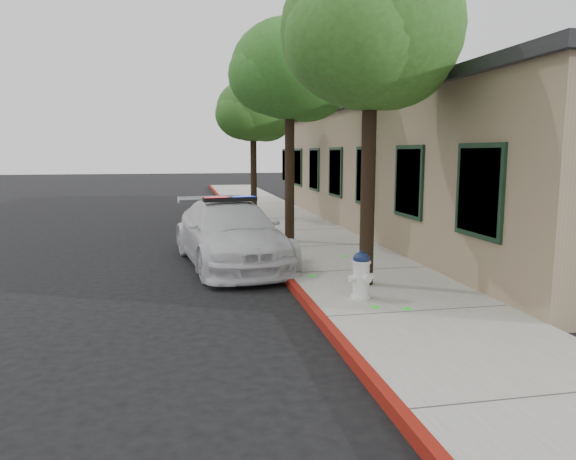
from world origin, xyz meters
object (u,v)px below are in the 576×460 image
(clapboard_building, at_px, (445,167))
(police_car, at_px, (231,233))
(fire_hydrant, at_px, (361,275))
(street_tree_mid, at_px, (290,74))
(street_tree_far, at_px, (254,113))
(street_tree_near, at_px, (372,39))

(clapboard_building, distance_m, police_car, 8.81)
(fire_hydrant, relative_size, street_tree_mid, 0.14)
(street_tree_mid, distance_m, street_tree_far, 5.66)
(police_car, height_order, street_tree_mid, street_tree_mid)
(street_tree_near, bearing_deg, police_car, 128.08)
(street_tree_near, bearing_deg, street_tree_far, 93.61)
(fire_hydrant, relative_size, street_tree_far, 0.16)
(street_tree_mid, relative_size, street_tree_far, 1.16)
(clapboard_building, xyz_separation_m, fire_hydrant, (-5.71, -8.12, -1.56))
(street_tree_mid, bearing_deg, police_car, -130.20)
(clapboard_building, height_order, police_car, clapboard_building)
(fire_hydrant, bearing_deg, street_tree_mid, 76.26)
(clapboard_building, xyz_separation_m, street_tree_mid, (-5.72, -2.05, 2.58))
(clapboard_building, bearing_deg, street_tree_near, -126.29)
(street_tree_mid, bearing_deg, street_tree_far, 92.48)
(fire_hydrant, xyz_separation_m, street_tree_far, (-0.25, 11.69, 3.50))
(clapboard_building, distance_m, fire_hydrant, 10.05)
(street_tree_near, height_order, street_tree_mid, street_tree_mid)
(street_tree_mid, bearing_deg, street_tree_near, -85.15)
(fire_hydrant, height_order, street_tree_far, street_tree_far)
(clapboard_building, height_order, street_tree_far, street_tree_far)
(police_car, relative_size, street_tree_far, 1.03)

